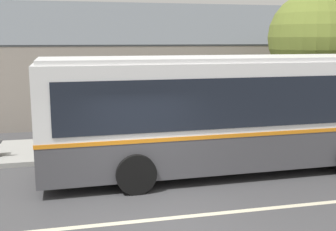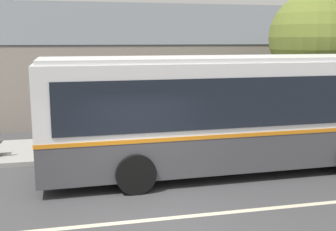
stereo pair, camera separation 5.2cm
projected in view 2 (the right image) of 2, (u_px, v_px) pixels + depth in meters
ground_plane at (152, 220)px, 8.81m from camera, size 300.00×300.00×0.00m
sidewalk_far at (119, 146)px, 14.55m from camera, size 60.00×3.00×0.15m
lane_divider_stripe at (152, 220)px, 8.81m from camera, size 60.00×0.16×0.01m
community_building at (138, 75)px, 22.29m from camera, size 24.29×9.08×6.61m
transit_bus at (228, 110)px, 11.89m from camera, size 10.54×2.90×3.26m
street_tree_primary at (313, 41)px, 16.29m from camera, size 3.52×3.52×5.56m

